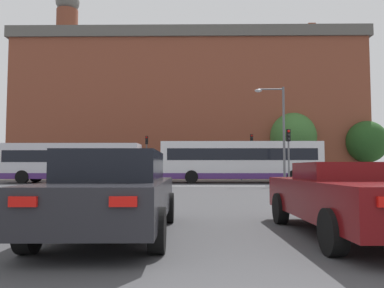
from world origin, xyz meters
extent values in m
cube|color=silver|center=(0.00, 21.86, 0.00)|extent=(7.97, 0.30, 0.01)
cube|color=gray|center=(0.00, 34.44, 0.01)|extent=(68.85, 2.50, 0.01)
cube|color=brown|center=(-1.44, 42.91, 7.69)|extent=(38.96, 12.00, 15.38)
cube|color=#5B5954|center=(-1.44, 42.91, 16.00)|extent=(39.74, 12.48, 1.24)
cube|color=brown|center=(-15.61, 43.37, 17.65)|extent=(0.90, 0.90, 2.06)
cube|color=brown|center=(-5.73, 44.67, 17.65)|extent=(0.90, 0.90, 2.06)
cube|color=brown|center=(3.70, 43.66, 17.65)|extent=(0.90, 0.90, 2.06)
cube|color=brown|center=(13.46, 42.05, 17.65)|extent=(0.90, 0.90, 2.06)
cylinder|color=brown|center=(-16.72, 42.91, 18.79)|extent=(2.61, 2.61, 4.33)
sphere|color=#5B5954|center=(-16.72, 42.91, 22.04)|extent=(2.90, 2.90, 2.90)
cube|color=#232328|center=(-1.95, 4.02, 0.64)|extent=(1.94, 4.75, 0.63)
cube|color=black|center=(-1.95, 3.97, 1.21)|extent=(1.63, 2.15, 0.52)
cylinder|color=black|center=(-2.87, 5.46, 0.32)|extent=(0.23, 0.64, 0.64)
cylinder|color=black|center=(-1.10, 5.50, 0.32)|extent=(0.23, 0.64, 0.64)
cylinder|color=black|center=(-2.81, 2.54, 0.32)|extent=(0.23, 0.64, 0.64)
cylinder|color=black|center=(-1.04, 2.58, 0.32)|extent=(0.23, 0.64, 0.64)
cube|color=red|center=(-2.47, 1.64, 0.79)|extent=(0.32, 0.06, 0.12)
cube|color=red|center=(-1.33, 1.66, 0.79)|extent=(0.32, 0.06, 0.12)
cube|color=#600C0F|center=(2.20, 3.94, 0.64)|extent=(1.95, 4.72, 0.64)
cube|color=#600C0F|center=(2.20, 4.06, 1.12)|extent=(1.63, 1.44, 0.31)
cylinder|color=black|center=(1.28, 5.38, 0.32)|extent=(0.23, 0.64, 0.64)
cylinder|color=black|center=(3.07, 5.41, 0.32)|extent=(0.23, 0.64, 0.64)
cylinder|color=black|center=(1.33, 2.47, 0.32)|extent=(0.23, 0.64, 0.64)
cube|color=silver|center=(2.96, 27.02, 1.79)|extent=(12.42, 2.60, 2.87)
cube|color=#4C2870|center=(2.96, 27.02, 0.57)|extent=(12.44, 2.62, 0.44)
cube|color=black|center=(2.96, 27.02, 2.22)|extent=(11.43, 2.63, 0.90)
cylinder|color=black|center=(-0.89, 25.77, 0.50)|extent=(1.00, 0.28, 1.00)
cylinder|color=black|center=(-0.89, 28.26, 0.50)|extent=(1.00, 0.28, 1.00)
cylinder|color=black|center=(6.81, 25.77, 0.50)|extent=(1.00, 0.28, 1.00)
cylinder|color=black|center=(6.81, 28.26, 0.50)|extent=(1.00, 0.28, 1.00)
cube|color=silver|center=(-10.36, 26.75, 1.71)|extent=(10.72, 2.52, 2.72)
cube|color=#4C2870|center=(-10.36, 26.75, 0.57)|extent=(10.74, 2.54, 0.44)
cube|color=black|center=(-10.36, 26.75, 2.07)|extent=(9.86, 2.55, 0.90)
cylinder|color=black|center=(-13.69, 25.54, 0.50)|extent=(1.00, 0.28, 1.00)
cylinder|color=black|center=(-13.69, 27.96, 0.50)|extent=(1.00, 0.28, 1.00)
cylinder|color=black|center=(-7.04, 25.54, 0.50)|extent=(1.00, 0.28, 1.00)
cylinder|color=black|center=(-7.04, 27.96, 0.50)|extent=(1.00, 0.28, 1.00)
cylinder|color=slate|center=(-5.36, 33.60, 1.74)|extent=(0.12, 0.12, 3.49)
cube|color=black|center=(-5.36, 33.60, 3.89)|extent=(0.26, 0.20, 0.80)
sphere|color=red|center=(-5.36, 33.47, 4.14)|extent=(0.17, 0.17, 0.17)
sphere|color=black|center=(-5.36, 33.47, 3.89)|extent=(0.17, 0.17, 0.17)
sphere|color=black|center=(-5.36, 33.47, 3.63)|extent=(0.17, 0.17, 0.17)
cylinder|color=slate|center=(5.60, 22.20, 1.47)|extent=(0.12, 0.12, 2.95)
cube|color=black|center=(5.60, 22.20, 3.35)|extent=(0.26, 0.20, 0.80)
sphere|color=red|center=(5.60, 22.07, 3.60)|extent=(0.17, 0.17, 0.17)
sphere|color=black|center=(5.60, 22.07, 3.35)|extent=(0.17, 0.17, 0.17)
sphere|color=black|center=(5.60, 22.07, 3.09)|extent=(0.17, 0.17, 0.17)
cylinder|color=slate|center=(4.89, 33.94, 1.84)|extent=(0.12, 0.12, 3.68)
cube|color=black|center=(4.89, 33.94, 4.08)|extent=(0.26, 0.20, 0.80)
sphere|color=red|center=(4.89, 33.81, 4.34)|extent=(0.17, 0.17, 0.17)
sphere|color=black|center=(4.89, 33.81, 4.08)|extent=(0.17, 0.17, 0.17)
sphere|color=black|center=(4.89, 33.81, 3.82)|extent=(0.17, 0.17, 0.17)
cylinder|color=slate|center=(5.52, 23.06, 3.39)|extent=(0.16, 0.16, 6.78)
cylinder|color=slate|center=(4.65, 23.06, 6.63)|extent=(1.73, 0.10, 0.10)
ellipsoid|color=#B2B2B7|center=(3.78, 23.06, 6.53)|extent=(0.50, 0.36, 0.22)
cylinder|color=#333851|center=(3.87, 33.86, 0.39)|extent=(0.13, 0.13, 0.79)
cylinder|color=#333851|center=(3.84, 33.69, 0.39)|extent=(0.13, 0.13, 0.79)
cube|color=#336B38|center=(3.85, 33.78, 1.10)|extent=(0.29, 0.44, 0.62)
sphere|color=tan|center=(3.85, 33.78, 1.53)|extent=(0.24, 0.24, 0.24)
cylinder|color=#4C3823|center=(9.70, 36.84, 1.20)|extent=(0.36, 0.36, 2.41)
ellipsoid|color=#3D7033|center=(9.70, 36.84, 4.46)|extent=(4.84, 4.84, 5.08)
cylinder|color=#4C3823|center=(17.24, 36.45, 1.07)|extent=(0.36, 0.36, 2.14)
ellipsoid|color=#234C1E|center=(17.24, 36.45, 3.90)|extent=(4.15, 4.15, 4.35)
camera|label=1|loc=(-0.50, -2.62, 1.18)|focal=35.00mm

